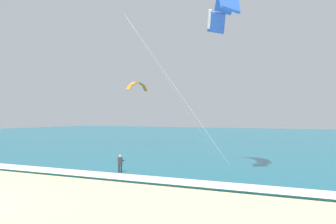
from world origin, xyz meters
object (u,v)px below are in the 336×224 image
(kite_primary, at_px, (225,3))
(kite_distant, at_px, (137,85))
(kitesurfer, at_px, (120,163))
(surfboard, at_px, (120,174))

(kite_primary, bearing_deg, kite_distant, 136.37)
(kitesurfer, xyz_separation_m, kite_distant, (-15.36, 26.39, 8.78))
(kitesurfer, bearing_deg, kite_distant, 120.20)
(kite_distant, bearing_deg, kite_primary, -43.63)
(kite_primary, bearing_deg, surfboard, -150.15)
(surfboard, relative_size, kite_distant, 0.37)
(kitesurfer, distance_m, kite_primary, 16.21)
(kite_primary, distance_m, kite_distant, 32.22)
(kite_primary, relative_size, kite_distant, 3.64)
(surfboard, xyz_separation_m, kite_distant, (-15.36, 26.41, 9.69))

